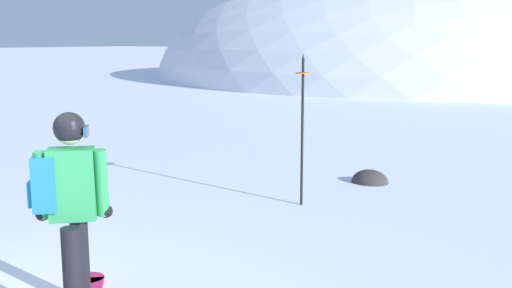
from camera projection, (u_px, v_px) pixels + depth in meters
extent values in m
ellipsoid|color=silver|center=(406.00, 78.00, 35.78)|extent=(30.82, 27.73, 13.02)
cylinder|color=#D11E5B|center=(89.00, 279.00, 5.72)|extent=(0.28, 0.28, 0.02)
cylinder|color=black|center=(80.00, 257.00, 5.12)|extent=(0.15, 0.15, 0.82)
cylinder|color=black|center=(73.00, 278.00, 4.66)|extent=(0.15, 0.15, 0.82)
cube|color=#2D9351|center=(72.00, 184.00, 4.77)|extent=(0.41, 0.41, 0.58)
cylinder|color=#2D9351|center=(42.00, 185.00, 4.73)|extent=(0.19, 0.20, 0.57)
cylinder|color=#2D9351|center=(102.00, 183.00, 4.80)|extent=(0.19, 0.20, 0.57)
sphere|color=black|center=(42.00, 214.00, 4.81)|extent=(0.11, 0.11, 0.11)
sphere|color=black|center=(106.00, 211.00, 4.89)|extent=(0.11, 0.11, 0.11)
cube|color=teal|center=(46.00, 183.00, 4.73)|extent=(0.32, 0.33, 0.44)
cube|color=teal|center=(33.00, 193.00, 4.73)|extent=(0.18, 0.19, 0.20)
sphere|color=beige|center=(69.00, 132.00, 4.69)|extent=(0.21, 0.21, 0.21)
sphere|color=black|center=(69.00, 128.00, 4.69)|extent=(0.25, 0.25, 0.25)
cube|color=navy|center=(86.00, 131.00, 4.71)|extent=(0.14, 0.15, 0.08)
cylinder|color=black|center=(302.00, 134.00, 8.15)|extent=(0.04, 0.04, 2.01)
cylinder|color=orange|center=(303.00, 73.00, 8.01)|extent=(0.20, 0.20, 0.02)
cone|color=black|center=(303.00, 56.00, 7.97)|extent=(0.04, 0.04, 0.08)
ellipsoid|color=#383333|center=(370.00, 183.00, 9.61)|extent=(0.60, 0.51, 0.42)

